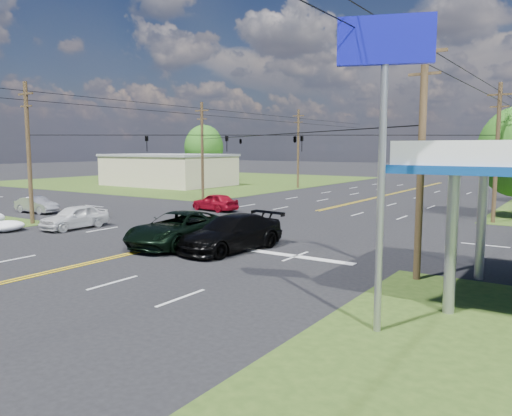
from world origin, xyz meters
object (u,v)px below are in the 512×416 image
Objects in this scene: pole_se at (421,154)px; pickup_dkgreen at (178,229)px; pole_sw at (29,151)px; pole_nw at (202,150)px; retail_nw at (169,171)px; pole_ne at (497,151)px; sedan_silver at (37,205)px; pole_left_far at (298,148)px; tree_far_l at (204,148)px; pickup_white at (75,217)px; suv_black at (232,233)px; polesign_se at (384,84)px.

pole_se is 1.48× the size of pickup_dkgreen.
pole_sw and pole_nw have the same top height.
pole_ne reaches higher than retail_nw.
sedan_silver is (-4.96, -14.50, -4.26)m from pole_nw.
pole_nw reaches higher than pickup_dkgreen.
pole_sw is 31.62m from pole_ne.
pickup_dkgreen is at bearing -70.00° from pole_left_far.
sedan_silver is (14.04, -37.50, -4.54)m from tree_far_l.
tree_far_l reaches higher than pickup_white.
suv_black is at bearing -65.57° from pole_left_far.
sedan_silver is at bearing 179.00° from suv_black.
pickup_white is (21.16, -30.65, -1.25)m from retail_nw.
pole_se is (43.00, -31.00, 2.92)m from retail_nw.
tree_far_l is 46.99m from pickup_white.
sedan_silver is (-30.96, -14.50, -4.26)m from pole_ne.
pole_sw is at bearing -129.02° from sedan_silver.
suv_black is (3.08, 0.60, -0.00)m from pickup_dkgreen.
retail_nw is 1.68× the size of pole_nw.
pole_ne is (26.00, 18.00, 0.00)m from pole_sw.
pickup_white is (4.16, 0.35, -4.16)m from pole_sw.
retail_nw reaches higher than pickup_white.
tree_far_l is 2.19× the size of sedan_silver.
pickup_white is at bearing 4.79° from pole_sw.
pickup_dkgreen is (-12.50, -0.10, -4.02)m from pole_se.
pole_se is 18.00m from pole_ne.
pole_nw is 0.95× the size of pole_left_far.
pole_left_far is (0.00, 37.00, 0.25)m from pole_sw.
pickup_white is 9.65m from sedan_silver.
pole_ne is 1.11× the size of polesign_se.
pole_ne is 50.54m from tree_far_l.
polesign_se is (26.71, -6.24, 1.93)m from pole_sw.
sedan_silver is at bearing -69.48° from tree_far_l.
pole_se is 22.24m from pickup_white.
pole_ne reaches higher than sedan_silver.
tree_far_l reaches higher than sedan_silver.
retail_nw is at bearing 118.74° from pole_sw.
pole_left_far reaches higher than pickup_white.
pole_nw is 36.12m from polesign_se.
pole_se is at bearing -4.09° from pickup_dkgreen.
pole_ne is 34.45m from sedan_silver.
retail_nw is 4.03× the size of sedan_silver.
tree_far_l is (-2.00, 10.00, 3.19)m from retail_nw.
tree_far_l is at bearing 123.79° from pickup_dkgreen.
pickup_white is (4.16, -36.65, -4.41)m from pole_left_far.
polesign_se is (45.71, -47.24, 1.65)m from tree_far_l.
suv_black is at bearing 6.45° from pickup_dkgreen.
pole_nw reaches higher than sedan_silver.
pickup_dkgreen is 15.73m from polesign_se.
pickup_dkgreen is (13.50, -0.10, -4.02)m from pole_sw.
pole_sw is 18.00m from pole_nw.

